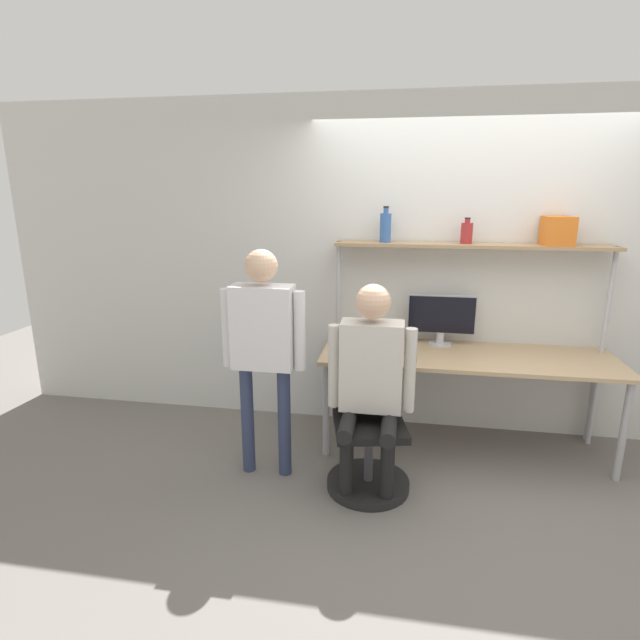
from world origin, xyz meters
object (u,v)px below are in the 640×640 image
(bottle_blue, at_px, (385,227))
(storage_box, at_px, (558,231))
(cell_phone, at_px, (412,358))
(bottle_red, at_px, (467,233))
(person_seated, at_px, (371,373))
(person_standing, at_px, (263,336))
(laptop, at_px, (380,345))
(office_chair, at_px, (368,446))
(monitor, at_px, (441,317))

(bottle_blue, height_order, storage_box, bottle_blue)
(bottle_blue, bearing_deg, cell_phone, -57.86)
(cell_phone, bearing_deg, bottle_red, 45.81)
(person_seated, height_order, person_standing, person_standing)
(laptop, xyz_separation_m, bottle_blue, (-0.00, 0.33, 0.85))
(cell_phone, bearing_deg, office_chair, -118.92)
(office_chair, bearing_deg, bottle_blue, 87.86)
(laptop, relative_size, person_seated, 0.22)
(office_chair, bearing_deg, storage_box, 34.20)
(office_chair, xyz_separation_m, bottle_blue, (0.03, 0.87, 1.40))
(bottle_blue, xyz_separation_m, storage_box, (1.25, 0.00, -0.01))
(cell_phone, bearing_deg, laptop, 167.61)
(laptop, distance_m, person_seated, 0.59)
(cell_phone, distance_m, bottle_blue, 1.02)
(storage_box, bearing_deg, office_chair, -145.80)
(monitor, height_order, bottle_blue, bottle_blue)
(monitor, distance_m, person_standing, 1.49)
(laptop, bearing_deg, person_seated, -92.56)
(office_chair, distance_m, bottle_red, 1.75)
(bottle_red, bearing_deg, person_standing, -148.66)
(laptop, relative_size, office_chair, 0.33)
(cell_phone, xyz_separation_m, office_chair, (-0.27, -0.49, -0.48))
(monitor, height_order, office_chair, monitor)
(bottle_red, xyz_separation_m, storage_box, (0.64, 0.00, 0.02))
(office_chair, distance_m, storage_box, 2.08)
(monitor, relative_size, cell_phone, 3.59)
(cell_phone, xyz_separation_m, person_standing, (-1.00, -0.45, 0.25))
(storage_box, bearing_deg, laptop, -165.26)
(office_chair, bearing_deg, person_seated, -79.24)
(storage_box, bearing_deg, cell_phone, -159.39)
(laptop, height_order, person_standing, person_standing)
(bottle_blue, distance_m, storage_box, 1.25)
(person_standing, bearing_deg, bottle_blue, 47.70)
(person_standing, bearing_deg, office_chair, -3.22)
(bottle_red, relative_size, storage_box, 0.85)
(person_seated, height_order, bottle_red, bottle_red)
(monitor, relative_size, bottle_blue, 1.96)
(person_standing, height_order, bottle_blue, bottle_blue)
(monitor, height_order, cell_phone, monitor)
(laptop, relative_size, bottle_blue, 1.13)
(person_standing, bearing_deg, cell_phone, 24.37)
(monitor, height_order, person_seated, person_seated)
(laptop, distance_m, office_chair, 0.77)
(monitor, bearing_deg, person_standing, -145.34)
(monitor, xyz_separation_m, laptop, (-0.46, -0.34, -0.15))
(storage_box, bearing_deg, bottle_red, -180.00)
(person_seated, bearing_deg, laptop, 87.44)
(person_seated, distance_m, bottle_blue, 1.26)
(laptop, xyz_separation_m, storage_box, (1.25, 0.33, 0.84))
(monitor, height_order, person_standing, person_standing)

